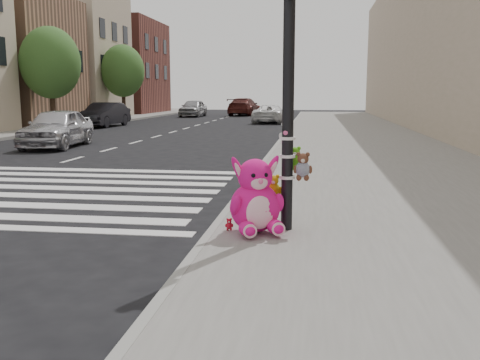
% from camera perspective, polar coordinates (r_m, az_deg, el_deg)
% --- Properties ---
extents(ground, '(120.00, 120.00, 0.00)m').
position_cam_1_polar(ground, '(6.71, -19.04, -9.17)').
color(ground, black).
rests_on(ground, ground).
extents(sidewalk_near, '(7.00, 80.00, 0.14)m').
position_cam_1_polar(sidewalk_near, '(15.90, 15.23, 1.76)').
color(sidewalk_near, slate).
rests_on(sidewalk_near, ground).
extents(curb_edge, '(0.12, 80.00, 0.15)m').
position_cam_1_polar(curb_edge, '(15.84, 2.75, 2.05)').
color(curb_edge, gray).
rests_on(curb_edge, ground).
extents(bld_far_c, '(6.00, 8.00, 8.00)m').
position_cam_1_polar(bld_far_c, '(36.70, -22.76, 11.61)').
color(bld_far_c, '#956B4F').
rests_on(bld_far_c, ground).
extents(bld_far_d, '(6.00, 8.00, 10.00)m').
position_cam_1_polar(bld_far_d, '(44.74, -16.86, 12.67)').
color(bld_far_d, '#BEA891').
rests_on(bld_far_d, ground).
extents(bld_far_e, '(6.00, 10.00, 9.00)m').
position_cam_1_polar(bld_far_e, '(54.91, -11.95, 11.64)').
color(bld_far_e, brown).
rests_on(bld_far_e, ground).
extents(signal_pole, '(0.69, 0.48, 4.00)m').
position_cam_1_polar(signal_pole, '(7.47, 5.24, 7.29)').
color(signal_pole, black).
rests_on(signal_pole, sidewalk_near).
extents(tree_far_b, '(3.20, 3.20, 5.44)m').
position_cam_1_polar(tree_far_b, '(31.11, -19.57, 11.69)').
color(tree_far_b, '#382619').
rests_on(tree_far_b, sidewalk_far).
extents(tree_far_c, '(3.20, 3.20, 5.44)m').
position_cam_1_polar(tree_far_c, '(41.19, -12.41, 11.29)').
color(tree_far_c, '#382619').
rests_on(tree_far_c, sidewalk_far).
extents(pink_bunny, '(0.92, 0.99, 1.10)m').
position_cam_1_polar(pink_bunny, '(7.40, 1.69, -2.25)').
color(pink_bunny, '#EC1384').
rests_on(pink_bunny, sidewalk_near).
extents(red_teddy, '(0.13, 0.10, 0.18)m').
position_cam_1_polar(red_teddy, '(7.59, -1.17, -4.73)').
color(red_teddy, '#B11124').
rests_on(red_teddy, sidewalk_near).
extents(car_silver_far, '(2.17, 4.53, 1.49)m').
position_cam_1_polar(car_silver_far, '(21.63, -18.95, 5.30)').
color(car_silver_far, silver).
rests_on(car_silver_far, ground).
extents(car_dark_far, '(1.84, 4.57, 1.48)m').
position_cam_1_polar(car_dark_far, '(33.92, -14.26, 6.77)').
color(car_dark_far, black).
rests_on(car_dark_far, ground).
extents(car_white_near, '(2.19, 4.53, 1.24)m').
position_cam_1_polar(car_white_near, '(37.12, 3.22, 7.05)').
color(car_white_near, white).
rests_on(car_white_near, ground).
extents(car_maroon_near, '(2.76, 5.64, 1.58)m').
position_cam_1_polar(car_maroon_near, '(49.54, 0.46, 7.82)').
color(car_maroon_near, '#4E1B16').
rests_on(car_maroon_near, ground).
extents(car_silver_deep, '(1.90, 4.44, 1.50)m').
position_cam_1_polar(car_silver_deep, '(46.93, -5.02, 7.65)').
color(car_silver_deep, '#9E9EA2').
rests_on(car_silver_deep, ground).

